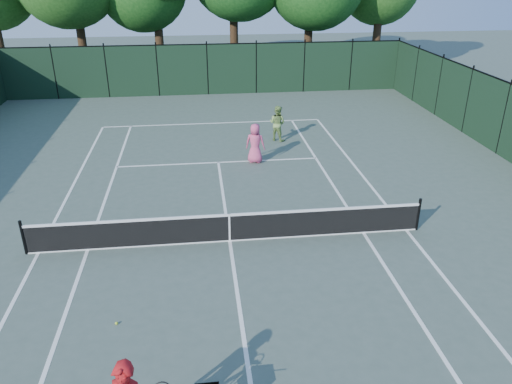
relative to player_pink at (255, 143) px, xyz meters
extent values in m
plane|color=#46554B|center=(-1.52, -6.27, -0.82)|extent=(90.00, 90.00, 0.00)
cube|color=white|center=(-7.00, -6.27, -0.82)|extent=(0.10, 23.77, 0.01)
cube|color=white|center=(3.97, -6.27, -0.82)|extent=(0.10, 23.77, 0.01)
cube|color=white|center=(-5.63, -6.27, -0.82)|extent=(0.10, 23.77, 0.01)
cube|color=white|center=(2.60, -6.27, -0.82)|extent=(0.10, 23.77, 0.01)
cube|color=white|center=(-1.52, 5.62, -0.82)|extent=(10.97, 0.10, 0.01)
cube|color=white|center=(-1.52, 0.13, -0.82)|extent=(8.23, 0.10, 0.01)
cube|color=white|center=(-1.52, -6.27, -0.82)|extent=(0.10, 12.80, 0.01)
cube|color=black|center=(-1.52, -6.27, -0.36)|extent=(11.60, 0.03, 0.85)
cube|color=white|center=(-1.52, -6.27, 0.06)|extent=(11.60, 0.05, 0.07)
cube|color=white|center=(-1.52, -6.27, -0.80)|extent=(11.60, 0.05, 0.04)
cube|color=white|center=(-1.52, -6.27, -0.36)|extent=(0.05, 0.04, 0.91)
cylinder|color=black|center=(-7.32, -6.27, -0.29)|extent=(0.09, 0.09, 1.06)
cylinder|color=black|center=(4.28, -6.27, -0.29)|extent=(0.09, 0.09, 1.06)
cube|color=black|center=(-1.52, 11.73, 0.68)|extent=(24.00, 0.05, 3.00)
cylinder|color=black|center=(-14.52, 15.23, 1.43)|extent=(0.56, 0.56, 4.50)
cylinder|color=black|center=(-9.52, 15.73, 1.58)|extent=(0.56, 0.56, 4.80)
cylinder|color=black|center=(-4.52, 15.53, 1.33)|extent=(0.56, 0.56, 4.30)
cylinder|color=black|center=(0.48, 16.03, 1.68)|extent=(0.56, 0.56, 5.00)
cylinder|color=black|center=(5.48, 15.33, 1.48)|extent=(0.56, 0.56, 4.60)
cylinder|color=black|center=(10.48, 15.83, 1.38)|extent=(0.56, 0.56, 4.40)
imported|color=#D54B7A|center=(0.00, 0.00, 0.00)|extent=(0.92, 0.74, 1.64)
imported|color=#7BA050|center=(1.34, 2.63, 0.00)|extent=(1.00, 0.97, 1.63)
sphere|color=#BDDD2D|center=(-4.38, -9.69, -0.78)|extent=(0.07, 0.07, 0.07)
camera|label=1|loc=(-2.30, -19.10, 6.79)|focal=35.00mm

